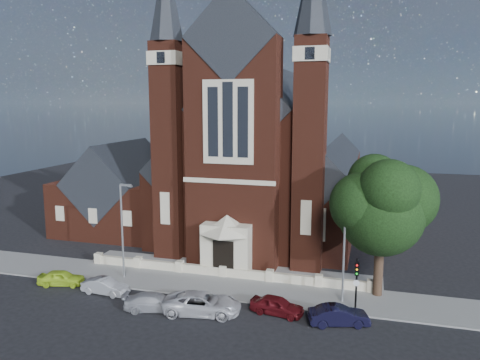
{
  "coord_description": "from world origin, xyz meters",
  "views": [
    {
      "loc": [
        11.66,
        -29.39,
        14.58
      ],
      "look_at": [
        -0.12,
        12.0,
        7.48
      ],
      "focal_mm": 35.0,
      "sensor_mm": 36.0,
      "label": 1
    }
  ],
  "objects_px": {
    "church": "(267,159)",
    "car_lime_van": "(61,278)",
    "street_lamp_left": "(123,225)",
    "car_navy": "(339,316)",
    "car_silver_b": "(154,302)",
    "traffic_signal": "(357,279)",
    "street_tree": "(383,208)",
    "car_dark_red": "(277,305)",
    "car_white_suv": "(202,303)",
    "parish_hall": "(123,195)",
    "street_lamp_right": "(346,243)",
    "car_silver_a": "(105,286)"
  },
  "relations": [
    {
      "from": "street_tree",
      "to": "street_lamp_left",
      "type": "xyz_separation_m",
      "value": [
        -20.51,
        -1.71,
        -2.36
      ]
    },
    {
      "from": "car_white_suv",
      "to": "car_navy",
      "type": "relative_size",
      "value": 1.36
    },
    {
      "from": "traffic_signal",
      "to": "car_dark_red",
      "type": "relative_size",
      "value": 1.06
    },
    {
      "from": "street_lamp_left",
      "to": "car_white_suv",
      "type": "height_order",
      "value": "street_lamp_left"
    },
    {
      "from": "car_silver_b",
      "to": "car_navy",
      "type": "xyz_separation_m",
      "value": [
        12.79,
        1.31,
        0.04
      ]
    },
    {
      "from": "car_silver_a",
      "to": "car_silver_b",
      "type": "distance_m",
      "value": 5.19
    },
    {
      "from": "car_white_suv",
      "to": "car_silver_b",
      "type": "bearing_deg",
      "value": 87.99
    },
    {
      "from": "car_silver_a",
      "to": "car_silver_b",
      "type": "relative_size",
      "value": 0.87
    },
    {
      "from": "car_lime_van",
      "to": "car_dark_red",
      "type": "distance_m",
      "value": 17.84
    },
    {
      "from": "car_white_suv",
      "to": "church",
      "type": "bearing_deg",
      "value": -7.13
    },
    {
      "from": "church",
      "to": "street_lamp_left",
      "type": "distance_m",
      "value": 20.84
    },
    {
      "from": "street_tree",
      "to": "car_lime_van",
      "type": "relative_size",
      "value": 2.95
    },
    {
      "from": "car_silver_b",
      "to": "church",
      "type": "bearing_deg",
      "value": -22.18
    },
    {
      "from": "street_tree",
      "to": "street_lamp_right",
      "type": "xyz_separation_m",
      "value": [
        -2.51,
        -1.71,
        -2.36
      ]
    },
    {
      "from": "street_tree",
      "to": "parish_hall",
      "type": "bearing_deg",
      "value": 156.74
    },
    {
      "from": "street_lamp_left",
      "to": "car_white_suv",
      "type": "xyz_separation_m",
      "value": [
        8.62,
        -4.49,
        -3.84
      ]
    },
    {
      "from": "parish_hall",
      "to": "street_lamp_right",
      "type": "distance_m",
      "value": 29.62
    },
    {
      "from": "parish_hall",
      "to": "traffic_signal",
      "type": "xyz_separation_m",
      "value": [
        27.0,
        -15.57,
        -1.43
      ]
    },
    {
      "from": "car_navy",
      "to": "car_white_suv",
      "type": "bearing_deg",
      "value": 78.6
    },
    {
      "from": "church",
      "to": "car_lime_van",
      "type": "relative_size",
      "value": 9.61
    },
    {
      "from": "car_silver_b",
      "to": "car_dark_red",
      "type": "relative_size",
      "value": 1.12
    },
    {
      "from": "parish_hall",
      "to": "church",
      "type": "bearing_deg",
      "value": 17.16
    },
    {
      "from": "street_tree",
      "to": "car_white_suv",
      "type": "relative_size",
      "value": 1.97
    },
    {
      "from": "parish_hall",
      "to": "car_silver_b",
      "type": "distance_m",
      "value": 23.32
    },
    {
      "from": "car_lime_van",
      "to": "car_silver_b",
      "type": "bearing_deg",
      "value": -118.0
    },
    {
      "from": "church",
      "to": "car_dark_red",
      "type": "distance_m",
      "value": 24.03
    },
    {
      "from": "street_lamp_left",
      "to": "car_silver_b",
      "type": "height_order",
      "value": "street_lamp_left"
    },
    {
      "from": "car_dark_red",
      "to": "car_silver_a",
      "type": "bearing_deg",
      "value": 99.98
    },
    {
      "from": "street_tree",
      "to": "car_dark_red",
      "type": "height_order",
      "value": "street_tree"
    },
    {
      "from": "street_lamp_right",
      "to": "car_navy",
      "type": "height_order",
      "value": "street_lamp_right"
    },
    {
      "from": "church",
      "to": "street_lamp_right",
      "type": "height_order",
      "value": "church"
    },
    {
      "from": "church",
      "to": "street_lamp_left",
      "type": "bearing_deg",
      "value": -112.66
    },
    {
      "from": "traffic_signal",
      "to": "car_navy",
      "type": "height_order",
      "value": "traffic_signal"
    },
    {
      "from": "car_silver_a",
      "to": "church",
      "type": "bearing_deg",
      "value": -15.76
    },
    {
      "from": "parish_hall",
      "to": "street_lamp_right",
      "type": "height_order",
      "value": "parish_hall"
    },
    {
      "from": "parish_hall",
      "to": "street_lamp_left",
      "type": "xyz_separation_m",
      "value": [
        8.09,
        -14.0,
        0.59
      ]
    },
    {
      "from": "church",
      "to": "street_lamp_left",
      "type": "height_order",
      "value": "church"
    },
    {
      "from": "car_silver_b",
      "to": "traffic_signal",
      "type": "bearing_deg",
      "value": -91.89
    },
    {
      "from": "car_silver_a",
      "to": "car_white_suv",
      "type": "bearing_deg",
      "value": -94.62
    },
    {
      "from": "parish_hall",
      "to": "car_dark_red",
      "type": "relative_size",
      "value": 3.22
    },
    {
      "from": "street_lamp_left",
      "to": "car_dark_red",
      "type": "distance_m",
      "value": 14.55
    },
    {
      "from": "traffic_signal",
      "to": "car_white_suv",
      "type": "distance_m",
      "value": 10.85
    },
    {
      "from": "car_silver_b",
      "to": "street_lamp_left",
      "type": "bearing_deg",
      "value": 30.67
    },
    {
      "from": "street_tree",
      "to": "car_silver_a",
      "type": "distance_m",
      "value": 21.87
    },
    {
      "from": "street_tree",
      "to": "street_lamp_right",
      "type": "height_order",
      "value": "street_tree"
    },
    {
      "from": "street_lamp_left",
      "to": "church",
      "type": "bearing_deg",
      "value": 67.34
    },
    {
      "from": "car_silver_b",
      "to": "car_white_suv",
      "type": "relative_size",
      "value": 0.78
    },
    {
      "from": "street_lamp_left",
      "to": "car_navy",
      "type": "relative_size",
      "value": 2.03
    },
    {
      "from": "street_tree",
      "to": "traffic_signal",
      "type": "xyz_separation_m",
      "value": [
        -1.6,
        -3.28,
        -4.38
      ]
    },
    {
      "from": "church",
      "to": "traffic_signal",
      "type": "height_order",
      "value": "church"
    }
  ]
}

